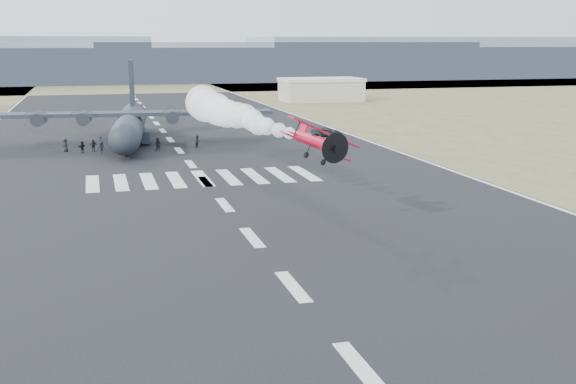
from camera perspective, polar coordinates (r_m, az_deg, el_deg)
name	(u,v)px	position (r m, az deg, el deg)	size (l,w,h in m)	color
ground	(361,368)	(35.16, 5.80, -13.67)	(500.00, 500.00, 0.00)	black
scrub_far	(125,86)	(260.27, -12.74, 8.18)	(500.00, 80.00, 0.00)	brown
runway_markings	(191,164)	(91.57, -7.70, 2.20)	(60.00, 260.00, 0.01)	silver
ridge_seg_d	(121,64)	(289.93, -13.08, 9.79)	(150.00, 50.00, 13.00)	gray
ridge_seg_e	(283,61)	(299.63, -0.37, 10.33)	(150.00, 50.00, 15.00)	gray
ridge_seg_f	(429,57)	(322.41, 11.06, 10.40)	(150.00, 50.00, 17.00)	gray
ridge_seg_g	(559,61)	(355.82, 20.62, 9.66)	(150.00, 50.00, 13.00)	gray
hangar_right	(321,89)	(188.97, 2.62, 8.11)	(20.50, 12.50, 5.90)	#AAA697
aerobatic_biplane	(317,141)	(58.07, 2.32, 4.04)	(6.35, 6.18, 4.14)	red
smoke_trail	(217,109)	(84.19, -5.62, 6.56)	(6.32, 33.91, 4.28)	white
transport_aircraft	(130,123)	(111.36, -12.39, 5.36)	(42.36, 34.80, 12.22)	black
support_vehicle	(327,132)	(117.91, 3.07, 4.77)	(2.35, 5.10, 1.42)	black
crew_a	(101,142)	(107.42, -14.56, 3.82)	(0.65, 0.53, 1.78)	black
crew_b	(198,141)	(105.79, -7.15, 3.98)	(0.86, 0.53, 1.77)	black
crew_c	(102,148)	(102.15, -14.51, 3.41)	(1.12, 0.52, 1.74)	black
crew_d	(93,146)	(104.62, -15.13, 3.56)	(1.00, 0.51, 1.71)	black
crew_e	(66,145)	(105.74, -17.17, 3.56)	(0.89, 0.54, 1.82)	black
crew_f	(82,147)	(103.83, -15.97, 3.44)	(1.54, 0.50, 1.66)	black
crew_g	(133,144)	(104.59, -12.15, 3.72)	(0.65, 0.53, 1.78)	black
crew_h	(158,144)	(103.09, -10.24, 3.72)	(0.92, 0.57, 1.89)	black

